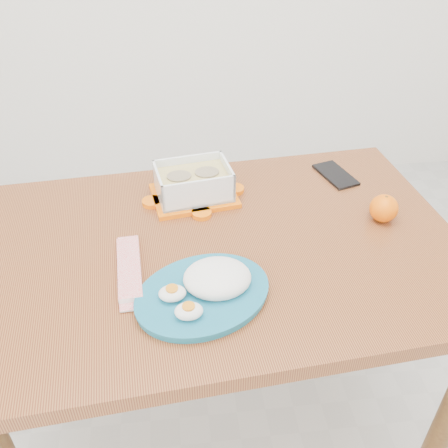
{
  "coord_description": "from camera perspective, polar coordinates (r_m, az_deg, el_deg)",
  "views": [
    {
      "loc": [
        -0.25,
        -0.77,
        1.52
      ],
      "look_at": [
        -0.14,
        0.18,
        0.81
      ],
      "focal_mm": 40.0,
      "sensor_mm": 36.0,
      "label": 1
    }
  ],
  "objects": [
    {
      "name": "dining_table",
      "position": [
        1.29,
        -0.0,
        -5.74
      ],
      "size": [
        1.24,
        0.88,
        0.75
      ],
      "rotation": [
        0.0,
        0.0,
        0.09
      ],
      "color": "brown",
      "rests_on": "ground"
    },
    {
      "name": "food_container",
      "position": [
        1.37,
        -3.51,
        4.67
      ],
      "size": [
        0.25,
        0.21,
        0.1
      ],
      "rotation": [
        0.0,
        0.0,
        0.16
      ],
      "color": "orange",
      "rests_on": "dining_table"
    },
    {
      "name": "orange_fruit",
      "position": [
        1.35,
        17.8,
        1.72
      ],
      "size": [
        0.07,
        0.07,
        0.07
      ],
      "primitive_type": "sphere",
      "color": "#FF6605",
      "rests_on": "dining_table"
    },
    {
      "name": "rice_plate",
      "position": [
        1.08,
        -1.92,
        -7.19
      ],
      "size": [
        0.39,
        0.39,
        0.08
      ],
      "rotation": [
        0.0,
        0.0,
        0.43
      ],
      "color": "#176682",
      "rests_on": "dining_table"
    },
    {
      "name": "candy_bar",
      "position": [
        1.16,
        -10.77,
        -5.07
      ],
      "size": [
        0.07,
        0.21,
        0.02
      ],
      "primitive_type": "cube",
      "rotation": [
        0.0,
        0.0,
        1.65
      ],
      "color": "red",
      "rests_on": "dining_table"
    },
    {
      "name": "smartphone",
      "position": [
        1.52,
        12.62,
        5.51
      ],
      "size": [
        0.11,
        0.16,
        0.01
      ],
      "primitive_type": "cube",
      "rotation": [
        0.0,
        0.0,
        0.29
      ],
      "color": "black",
      "rests_on": "dining_table"
    }
  ]
}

